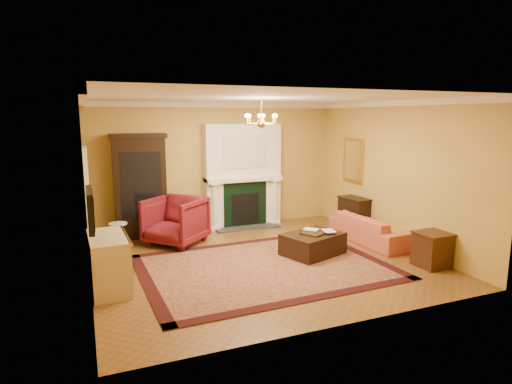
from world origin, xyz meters
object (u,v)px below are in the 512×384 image
wingback_armchair (176,218)px  commode (109,263)px  coral_sofa (371,224)px  console_table (354,216)px  leather_ottoman (313,244)px  end_table (432,250)px  china_cabinet (140,188)px  pedestal_table (119,236)px

wingback_armchair → commode: 2.49m
coral_sofa → wingback_armchair: bearing=66.7°
console_table → leather_ottoman: size_ratio=0.72×
commode → end_table: commode is taller
coral_sofa → end_table: size_ratio=3.33×
commode → coral_sofa: 5.40m
end_table → commode: bearing=168.4°
china_cabinet → end_table: (4.58, -3.96, -0.81)m
pedestal_table → commode: (-0.28, -1.74, 0.06)m
coral_sofa → leather_ottoman: bearing=97.6°
console_table → leather_ottoman: 2.05m
pedestal_table → console_table: (5.23, -0.37, 0.03)m
commode → china_cabinet: bearing=71.0°
commode → leather_ottoman: commode is taller
china_cabinet → leather_ottoman: china_cabinet is taller
china_cabinet → pedestal_table: size_ratio=3.51×
console_table → wingback_armchair: bearing=163.0°
leather_ottoman → wingback_armchair: bearing=124.5°
wingback_armchair → end_table: wingback_armchair is taller
wingback_armchair → coral_sofa: size_ratio=0.55×
commode → end_table: (5.45, -1.11, -0.13)m
pedestal_table → leather_ottoman: pedestal_table is taller
commode → console_table: commode is taller
leather_ottoman → pedestal_table: bearing=138.6°
china_cabinet → commode: size_ratio=1.91×
end_table → leather_ottoman: size_ratio=0.54×
china_cabinet → pedestal_table: china_cabinet is taller
leather_ottoman → commode: bearing=165.4°
commode → coral_sofa: size_ratio=0.58×
leather_ottoman → end_table: bearing=-58.6°
end_table → console_table: console_table is taller
pedestal_table → end_table: 5.90m
china_cabinet → console_table: china_cabinet is taller
china_cabinet → coral_sofa: 5.10m
pedestal_table → end_table: pedestal_table is taller
pedestal_table → end_table: (5.17, -2.85, -0.07)m
end_table → china_cabinet: bearing=139.1°
end_table → console_table: 2.48m
pedestal_table → leather_ottoman: 3.80m
wingback_armchair → pedestal_table: size_ratio=1.75×
wingback_armchair → leather_ottoman: size_ratio=0.99×
pedestal_table → console_table: size_ratio=0.79×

